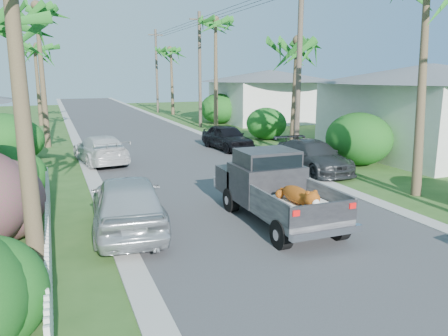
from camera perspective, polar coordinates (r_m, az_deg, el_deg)
name	(u,v)px	position (r m, az deg, el deg)	size (l,w,h in m)	color
ground	(395,307)	(9.16, 21.45, -16.58)	(120.00, 120.00, 0.00)	#2D511E
road	(139,135)	(31.54, -11.03, 4.22)	(8.00, 100.00, 0.02)	#38383A
curb_left	(75,138)	(31.05, -18.86, 3.70)	(0.60, 100.00, 0.06)	#A5A39E
curb_right	(197,132)	(32.59, -3.57, 4.71)	(0.60, 100.00, 0.06)	#A5A39E
pickup_truck	(271,186)	(13.09, 6.14, -2.34)	(1.98, 5.12, 2.06)	black
parked_car_rm	(313,156)	(19.82, 11.54, 1.48)	(1.89, 4.65, 1.35)	#2C2E30
parked_car_rf	(227,137)	(25.09, 0.40, 4.02)	(1.65, 4.11, 1.40)	black
parked_car_ln	(128,203)	(12.33, -12.46, -4.46)	(1.90, 4.72, 1.61)	#BABEC2
parked_car_lf	(100,150)	(22.03, -15.84, 2.34)	(1.90, 4.67, 1.35)	silver
palm_l_b	(10,19)	(17.85, -26.21, 17.02)	(4.40, 4.40, 7.40)	brown
palm_l_c	(36,7)	(27.96, -23.34, 18.74)	(4.40, 4.40, 9.20)	brown
palm_l_d	(34,46)	(39.79, -23.52, 14.36)	(4.40, 4.40, 7.70)	brown
palm_r_b	(296,41)	(24.17, 9.43, 16.03)	(4.40, 4.40, 7.20)	brown
palm_r_c	(216,21)	(34.10, -1.11, 18.67)	(4.40, 4.40, 9.40)	brown
palm_r_d	(171,50)	(47.39, -6.93, 15.11)	(4.40, 4.40, 8.00)	brown
shrub_l_c	(1,175)	(16.15, -27.11, -0.87)	(2.40, 2.64, 2.00)	#144816
shrub_l_d	(3,138)	(24.03, -26.95, 3.53)	(3.20, 3.52, 2.40)	#144816
shrub_r_b	(359,139)	(21.72, 17.17, 3.65)	(3.00, 3.30, 2.50)	#144816
shrub_r_c	(266,124)	(29.10, 5.54, 5.79)	(2.60, 2.86, 2.10)	#144816
shrub_r_d	(219,109)	(38.38, -0.65, 7.77)	(3.20, 3.52, 2.60)	#144816
picket_fence	(48,228)	(11.85, -21.97, -7.33)	(0.10, 11.00, 1.00)	white
house_right_near	(427,113)	(25.87, 25.00, 6.52)	(8.00, 9.00, 4.80)	silver
house_right_far	(270,98)	(40.39, 6.07, 9.09)	(9.00, 8.00, 4.60)	silver
utility_pole_b	(299,67)	(21.88, 9.76, 12.89)	(1.60, 0.26, 9.00)	brown
utility_pole_c	(200,70)	(35.57, -3.18, 12.72)	(1.60, 0.26, 9.00)	brown
utility_pole_d	(157,71)	(50.02, -8.79, 12.46)	(1.60, 0.26, 9.00)	brown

